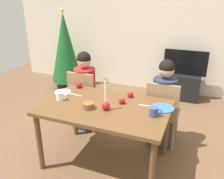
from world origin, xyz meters
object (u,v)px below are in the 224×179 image
(dining_table, at_px, (105,113))
(chair_right, at_px, (163,110))
(christmas_tree, at_px, (65,48))
(apple_by_left_plate, at_px, (130,95))
(mug_left, at_px, (60,96))
(plate_left, at_px, (63,92))
(plate_right, at_px, (163,108))
(person_right_child, at_px, (163,105))
(candle_centerpiece, at_px, (106,104))
(apple_by_right_mug, at_px, (122,101))
(apple_near_candle, at_px, (79,85))
(bowl_walnuts, at_px, (88,106))
(tv_stand, at_px, (182,86))
(mug_right, at_px, (154,112))
(chair_left, at_px, (85,97))
(person_left_child, at_px, (85,92))
(tv, at_px, (185,63))

(dining_table, height_order, chair_right, chair_right)
(christmas_tree, distance_m, apple_by_left_plate, 2.60)
(christmas_tree, relative_size, mug_left, 12.47)
(plate_left, bearing_deg, mug_left, -64.51)
(chair_right, relative_size, plate_right, 3.60)
(person_right_child, bearing_deg, dining_table, -130.08)
(plate_left, distance_m, mug_left, 0.22)
(chair_right, xyz_separation_m, plate_right, (0.06, -0.43, 0.24))
(dining_table, distance_m, person_right_child, 0.84)
(dining_table, xyz_separation_m, candle_centerpiece, (0.04, -0.09, 0.15))
(apple_by_right_mug, bearing_deg, mug_left, -166.03)
(plate_left, distance_m, apple_near_candle, 0.25)
(chair_right, height_order, apple_near_candle, chair_right)
(bowl_walnuts, bearing_deg, candle_centerpiece, 11.76)
(tv_stand, xyz_separation_m, plate_right, (-0.03, -2.13, 0.52))
(candle_centerpiece, relative_size, plate_right, 1.30)
(mug_left, bearing_deg, plate_left, 115.49)
(mug_right, bearing_deg, tv_stand, 88.00)
(chair_left, xyz_separation_m, apple_by_left_plate, (0.78, -0.28, 0.27))
(mug_right, bearing_deg, apple_by_right_mug, 158.51)
(tv_stand, bearing_deg, mug_left, -116.66)
(apple_near_candle, bearing_deg, apple_by_left_plate, -3.33)
(dining_table, xyz_separation_m, person_right_child, (0.54, 0.64, -0.10))
(mug_right, bearing_deg, bowl_walnuts, -172.27)
(tv_stand, relative_size, plate_left, 3.15)
(chair_left, relative_size, person_right_child, 0.77)
(mug_left, distance_m, bowl_walnuts, 0.41)
(tv_stand, xyz_separation_m, candle_centerpiece, (-0.59, -2.39, 0.58))
(person_left_child, height_order, plate_left, person_left_child)
(dining_table, relative_size, tv, 1.77)
(mug_right, xyz_separation_m, apple_near_candle, (-1.08, 0.40, -0.01))
(apple_near_candle, bearing_deg, person_right_child, 14.25)
(chair_left, relative_size, plate_left, 4.44)
(tv_stand, xyz_separation_m, apple_near_candle, (-1.16, -1.93, 0.55))
(person_right_child, height_order, plate_right, person_right_child)
(person_left_child, xyz_separation_m, apple_near_candle, (0.06, -0.27, 0.22))
(candle_centerpiece, bearing_deg, plate_left, 161.20)
(person_right_child, distance_m, apple_by_right_mug, 0.68)
(plate_right, distance_m, apple_by_right_mug, 0.45)
(person_left_child, bearing_deg, mug_right, -30.46)
(person_left_child, distance_m, christmas_tree, 1.85)
(chair_right, height_order, mug_right, chair_right)
(dining_table, distance_m, apple_by_right_mug, 0.23)
(person_left_child, bearing_deg, tv_stand, 53.65)
(tv_stand, xyz_separation_m, christmas_tree, (-2.41, -0.27, 0.61))
(plate_right, height_order, mug_right, mug_right)
(plate_left, xyz_separation_m, plate_right, (1.24, 0.02, 0.00))
(dining_table, relative_size, candle_centerpiece, 4.31)
(plate_right, bearing_deg, apple_near_candle, 170.29)
(chair_right, distance_m, plate_left, 1.29)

